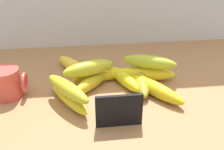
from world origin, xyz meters
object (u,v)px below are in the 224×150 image
coffee_mug (8,83)px  banana_3 (133,73)px  banana_9 (141,67)px  banana_7 (75,67)px  banana_13 (89,68)px  banana_6 (108,75)px  banana_4 (68,98)px  banana_5 (155,89)px  banana_11 (67,89)px  banana_12 (150,62)px  banana_10 (125,79)px  banana_8 (142,83)px  banana_0 (91,83)px  banana_1 (144,74)px  chalkboard_sign (121,112)px  banana_2 (93,70)px

coffee_mug → banana_3: coffee_mug is taller
banana_9 → banana_7: bearing=173.2°
banana_9 → banana_13: bearing=-160.2°
banana_6 → banana_4: bearing=-136.2°
banana_4 → banana_9: 27.26cm
banana_7 → banana_6: bearing=-29.2°
banana_5 → banana_11: size_ratio=1.13×
banana_6 → banana_9: 11.54cm
banana_11 → banana_3: bearing=33.5°
banana_9 → banana_12: bearing=-77.2°
banana_7 → banana_10: size_ratio=1.22×
banana_4 → banana_7: size_ratio=0.94×
banana_8 → banana_9: size_ratio=0.88×
banana_0 → banana_1: 16.94cm
banana_3 → banana_11: 23.82cm
banana_0 → banana_3: size_ratio=0.90×
chalkboard_sign → banana_13: 20.33cm
banana_0 → banana_1: bearing=10.6°
banana_5 → banana_12: (0.20, 8.53, 4.30)cm
banana_0 → banana_9: (16.66, 7.57, 0.20)cm
banana_1 → banana_6: 11.18cm
banana_3 → banana_8: 6.56cm
banana_3 → banana_4: same height
banana_7 → banana_11: banana_11 is taller
chalkboard_sign → banana_7: size_ratio=0.56×
banana_7 → banana_0: bearing=-65.8°
coffee_mug → banana_4: (16.44, -5.56, -2.40)cm
banana_0 → banana_9: bearing=24.4°
banana_10 → banana_6: bearing=142.4°
banana_0 → banana_7: 11.07cm
banana_13 → banana_1: bearing=5.6°
coffee_mug → banana_1: coffee_mug is taller
banana_4 → banana_9: bearing=32.3°
chalkboard_sign → banana_0: bearing=108.9°
banana_9 → banana_4: bearing=-147.7°
banana_6 → banana_12: bearing=-8.9°
banana_4 → banana_11: (0.04, -1.36, 3.64)cm
banana_0 → banana_13: bearing=107.7°
banana_2 → banana_12: banana_12 is taller
coffee_mug → banana_0: (22.81, 1.44, -2.26)cm
banana_12 → banana_9: bearing=102.8°
banana_1 → banana_2: size_ratio=1.11×
banana_0 → banana_7: bearing=114.2°
chalkboard_sign → banana_3: bearing=72.1°
banana_1 → banana_11: size_ratio=1.08×
banana_0 → banana_10: (10.08, 0.96, 0.05)cm
banana_2 → banana_5: 21.17cm
banana_8 → banana_11: size_ratio=0.92×
banana_5 → banana_8: size_ratio=1.22×
chalkboard_sign → banana_8: (8.63, 15.98, -1.97)cm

